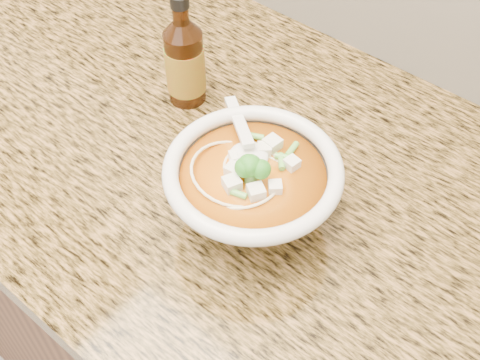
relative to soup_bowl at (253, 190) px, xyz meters
The scene contains 4 objects.
cabinet 0.60m from the soup_bowl, 165.14° to the left, with size 4.00×0.65×0.86m, color black.
counter_slab 0.30m from the soup_bowl, 165.14° to the left, with size 4.00×0.68×0.04m, color olive.
soup_bowl is the anchor object (origin of this frame).
hot_sauce_bottle 0.25m from the soup_bowl, 152.61° to the left, with size 0.07×0.07×0.18m.
Camera 1 is at (0.57, 1.23, 1.51)m, focal length 45.00 mm.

